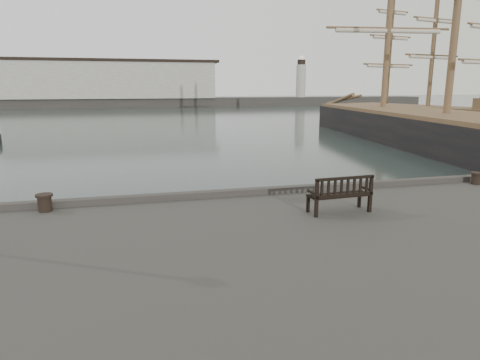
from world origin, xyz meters
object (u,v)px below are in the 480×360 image
at_px(bollard_right, 476,178).
at_px(tall_ship_far, 426,120).
at_px(tall_ship_main, 444,138).
at_px(bollard_left, 45,203).
at_px(bench, 339,201).

distance_m(bollard_right, tall_ship_far, 40.74).
bearing_deg(bollard_right, tall_ship_main, 53.04).
relative_size(bollard_left, bollard_right, 1.14).
height_order(tall_ship_main, tall_ship_far, tall_ship_main).
xyz_separation_m(bollard_left, bollard_right, (13.07, -0.13, -0.03)).
height_order(bollard_right, tall_ship_far, tall_ship_far).
xyz_separation_m(bollard_left, tall_ship_main, (25.87, 16.87, -1.03)).
height_order(bench, bollard_right, bench).
distance_m(bollard_right, tall_ship_main, 21.31).
distance_m(bench, tall_ship_far, 45.72).
bearing_deg(tall_ship_main, tall_ship_far, 63.80).
bearing_deg(bench, bollard_left, 161.92).
xyz_separation_m(bench, tall_ship_far, (29.39, 35.01, -1.15)).
relative_size(bollard_left, tall_ship_far, 0.02).
distance_m(bollard_left, bollard_right, 13.07).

